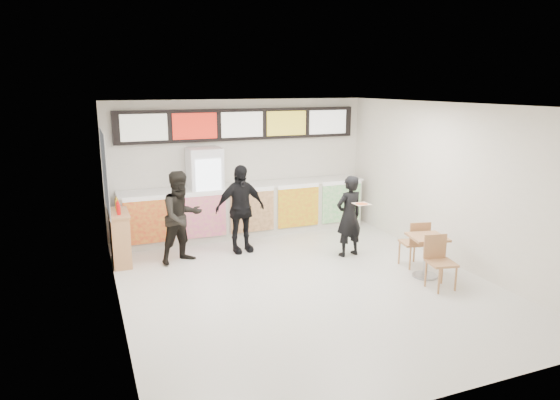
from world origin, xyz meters
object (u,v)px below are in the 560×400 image
drinks_fridge (206,194)px  cafe_table (427,249)px  customer_main (349,216)px  customer_mid (240,209)px  service_counter (247,209)px  condiment_ledge (120,237)px  customer_left (182,217)px

drinks_fridge → cafe_table: (3.04, -3.65, -0.48)m
customer_main → customer_mid: size_ratio=0.91×
service_counter → drinks_fridge: size_ratio=2.78×
drinks_fridge → condiment_ledge: drinks_fridge is taller
customer_main → customer_left: 3.22m
customer_main → condiment_ledge: size_ratio=1.34×
drinks_fridge → customer_main: bearing=-42.7°
customer_main → cafe_table: (0.71, -1.50, -0.29)m
cafe_table → condiment_ledge: 5.62m
service_counter → condiment_ledge: size_ratio=4.63×
service_counter → condiment_ledge: (-2.82, -0.94, -0.06)m
service_counter → customer_main: customer_main is taller
customer_left → cafe_table: customer_left is taller
cafe_table → customer_main: bearing=127.0°
drinks_fridge → customer_left: drinks_fridge is taller
drinks_fridge → customer_mid: bearing=-69.0°
cafe_table → condiment_ledge: (-4.93, 2.70, -0.00)m
drinks_fridge → condiment_ledge: size_ratio=1.67×
service_counter → customer_left: customer_left is taller
customer_main → customer_mid: bearing=-37.2°
customer_mid → cafe_table: bearing=-50.1°
customer_left → customer_mid: size_ratio=0.99×
customer_main → condiment_ledge: 4.39m
customer_mid → condiment_ledge: size_ratio=1.48×
condiment_ledge → service_counter: bearing=18.4°
service_counter → cafe_table: size_ratio=3.55×
drinks_fridge → customer_main: size_ratio=1.24×
customer_main → condiment_ledge: (-4.22, 1.20, -0.29)m
customer_left → condiment_ledge: 1.22m
service_counter → customer_left: bearing=-143.2°
customer_main → service_counter: bearing=-65.5°
customer_left → customer_mid: 1.22m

